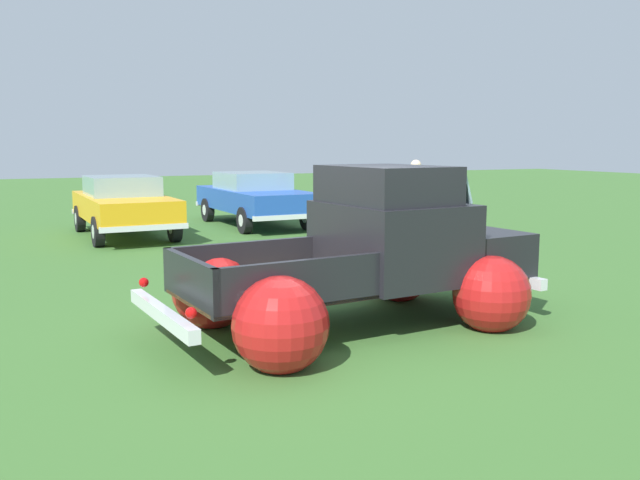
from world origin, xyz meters
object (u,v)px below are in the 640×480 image
show_car_0 (123,204)px  spectator_0 (415,195)px  vintage_pickup_truck (374,262)px  show_car_1 (254,196)px

show_car_0 → spectator_0: size_ratio=2.47×
vintage_pickup_truck → show_car_1: 10.35m
spectator_0 → show_car_1: bearing=-113.1°
show_car_0 → show_car_1: same height
show_car_0 → show_car_1: 3.65m
vintage_pickup_truck → spectator_0: 7.14m
vintage_pickup_truck → show_car_1: size_ratio=1.00×
vintage_pickup_truck → show_car_0: vintage_pickup_truck is taller
vintage_pickup_truck → spectator_0: size_ratio=2.60×
vintage_pickup_truck → show_car_0: 9.48m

